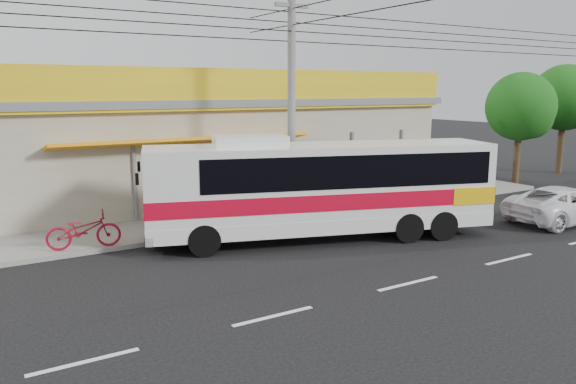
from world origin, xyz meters
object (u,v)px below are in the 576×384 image
tree_near (523,109)px  utility_pole (292,25)px  coach_bus (327,184)px  white_car (566,204)px  tree_far (567,100)px  motorbike_red (84,230)px

tree_near → utility_pole: bearing=-173.9°
coach_bus → tree_near: tree_near is taller
white_car → utility_pole: (-9.12, 4.75, 6.38)m
utility_pole → tree_near: bearing=6.1°
tree_near → tree_far: (5.69, 1.24, 0.38)m
tree_near → tree_far: tree_far is taller
coach_bus → white_car: 9.49m
motorbike_red → tree_near: size_ratio=0.37×
coach_bus → white_car: coach_bus is taller
coach_bus → tree_near: (14.83, 3.59, 2.04)m
motorbike_red → tree_far: tree_far is taller
utility_pole → tree_far: (20.63, 2.83, -2.77)m
white_car → tree_far: (11.51, 7.57, 3.61)m
utility_pole → tree_far: utility_pole is taller
utility_pole → tree_near: 15.35m
white_car → tree_far: tree_far is taller
coach_bus → motorbike_red: (-7.21, 2.50, -1.15)m
tree_near → motorbike_red: bearing=-177.2°
coach_bus → tree_far: size_ratio=1.82×
tree_near → tree_far: size_ratio=0.91×
utility_pole → white_car: bearing=-27.5°
utility_pole → motorbike_red: bearing=176.0°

